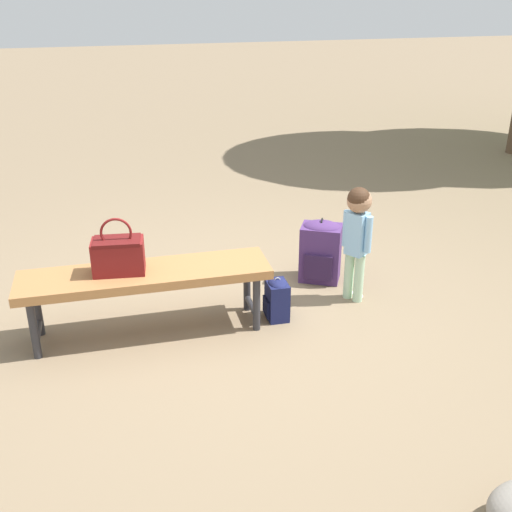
{
  "coord_description": "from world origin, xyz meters",
  "views": [
    {
      "loc": [
        -0.91,
        -3.56,
        2.14
      ],
      "look_at": [
        0.09,
        0.03,
        0.45
      ],
      "focal_mm": 42.79,
      "sensor_mm": 36.0,
      "label": 1
    }
  ],
  "objects": [
    {
      "name": "ground_plane",
      "position": [
        0.0,
        0.0,
        0.0
      ],
      "size": [
        40.0,
        40.0,
        0.0
      ],
      "primitive_type": "plane",
      "color": "#7F6B51",
      "rests_on": "ground"
    },
    {
      "name": "park_bench",
      "position": [
        -0.66,
        -0.0,
        0.39
      ],
      "size": [
        1.61,
        0.44,
        0.45
      ],
      "color": "#9E6B3D",
      "rests_on": "ground"
    },
    {
      "name": "handbag",
      "position": [
        -0.81,
        0.02,
        0.58
      ],
      "size": [
        0.34,
        0.22,
        0.37
      ],
      "color": "maroon",
      "rests_on": "park_bench"
    },
    {
      "name": "child_standing",
      "position": [
        0.83,
        0.06,
        0.57
      ],
      "size": [
        0.18,
        0.2,
        0.86
      ],
      "color": "#B2D8B2",
      "rests_on": "ground"
    },
    {
      "name": "backpack_large",
      "position": [
        0.72,
        0.44,
        0.25
      ],
      "size": [
        0.37,
        0.34,
        0.51
      ],
      "color": "#4C2D66",
      "rests_on": "ground"
    },
    {
      "name": "backpack_small",
      "position": [
        0.21,
        -0.05,
        0.16
      ],
      "size": [
        0.17,
        0.19,
        0.31
      ],
      "color": "#191E4C",
      "rests_on": "ground"
    }
  ]
}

